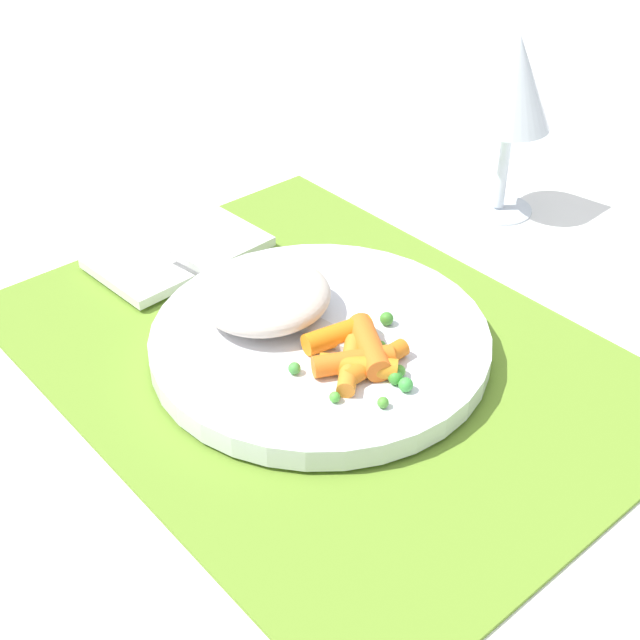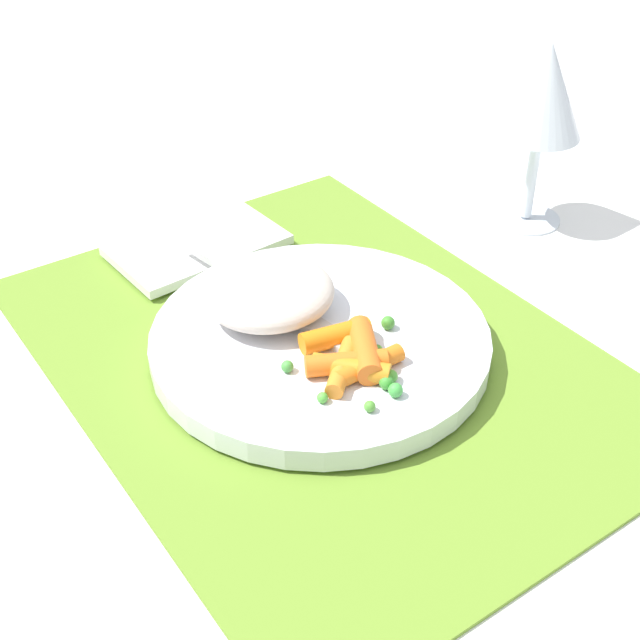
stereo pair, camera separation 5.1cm
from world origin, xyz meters
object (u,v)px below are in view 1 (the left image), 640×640
at_px(fork, 274,305).
at_px(rice_mound, 265,295).
at_px(plate, 320,341).
at_px(napkin, 179,252).
at_px(wine_glass, 514,88).
at_px(carrot_portion, 357,354).

bearing_deg(fork, rice_mound, -77.98).
bearing_deg(rice_mound, fork, 102.02).
height_order(plate, fork, fork).
bearing_deg(rice_mound, napkin, 175.57).
bearing_deg(fork, wine_glass, 93.06).
bearing_deg(wine_glass, rice_mound, -86.66).
distance_m(carrot_portion, napkin, 0.22).
relative_size(plate, rice_mound, 2.51).
xyz_separation_m(rice_mound, fork, (-0.00, 0.01, -0.01)).
xyz_separation_m(plate, carrot_portion, (0.04, -0.00, 0.02)).
bearing_deg(carrot_portion, plate, 173.95).
height_order(fork, wine_glass, wine_glass).
distance_m(rice_mound, wine_glass, 0.29).
xyz_separation_m(carrot_portion, fork, (-0.09, -0.00, -0.00)).
xyz_separation_m(plate, wine_glass, (-0.06, 0.27, 0.10)).
bearing_deg(wine_glass, carrot_portion, -69.52).
relative_size(fork, napkin, 1.39).
distance_m(plate, carrot_portion, 0.05).
bearing_deg(carrot_portion, napkin, -179.83).
bearing_deg(rice_mound, carrot_portion, 7.24).
relative_size(plate, carrot_portion, 3.42).
xyz_separation_m(rice_mound, wine_glass, (-0.02, 0.28, 0.08)).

